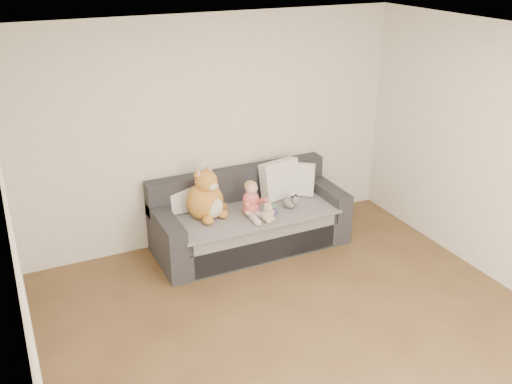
# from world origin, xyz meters

# --- Properties ---
(room_shell) EXTENTS (5.00, 5.00, 5.00)m
(room_shell) POSITION_xyz_m (0.00, 0.42, 1.30)
(room_shell) COLOR brown
(room_shell) RESTS_ON ground
(sofa) EXTENTS (2.20, 0.94, 0.85)m
(sofa) POSITION_xyz_m (0.23, 2.06, 0.31)
(sofa) COLOR #28282D
(sofa) RESTS_ON ground
(cushion_left) EXTENTS (0.41, 0.20, 0.38)m
(cushion_left) POSITION_xyz_m (-0.43, 2.31, 0.66)
(cushion_left) COLOR silver
(cushion_left) RESTS_ON sofa
(cushion_right_back) EXTENTS (0.52, 0.32, 0.46)m
(cushion_right_back) POSITION_xyz_m (0.69, 2.19, 0.70)
(cushion_right_back) COLOR silver
(cushion_right_back) RESTS_ON sofa
(cushion_right_front) EXTENTS (0.45, 0.41, 0.40)m
(cushion_right_front) POSITION_xyz_m (0.92, 2.18, 0.67)
(cushion_right_front) COLOR silver
(cushion_right_front) RESTS_ON sofa
(toddler) EXTENTS (0.29, 0.42, 0.41)m
(toddler) POSITION_xyz_m (0.18, 1.87, 0.64)
(toddler) COLOR #EF6F54
(toddler) RESTS_ON sofa
(plush_cat) EXTENTS (0.50, 0.50, 0.63)m
(plush_cat) POSITION_xyz_m (-0.29, 2.05, 0.70)
(plush_cat) COLOR #BC6829
(plush_cat) RESTS_ON sofa
(teddy_bear) EXTENTS (0.17, 0.15, 0.23)m
(teddy_bear) POSITION_xyz_m (0.27, 1.67, 0.57)
(teddy_bear) COLOR tan
(teddy_bear) RESTS_ON sofa
(plush_cow) EXTENTS (0.15, 0.22, 0.18)m
(plush_cow) POSITION_xyz_m (0.66, 1.87, 0.55)
(plush_cow) COLOR white
(plush_cow) RESTS_ON sofa
(sippy_cup) EXTENTS (0.12, 0.09, 0.13)m
(sippy_cup) POSITION_xyz_m (0.41, 1.79, 0.54)
(sippy_cup) COLOR #5F3693
(sippy_cup) RESTS_ON sofa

